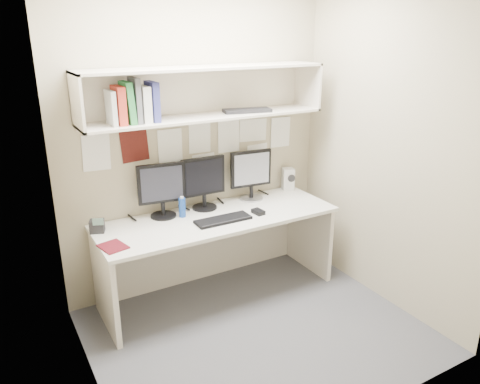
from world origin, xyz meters
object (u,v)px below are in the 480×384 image
monitor_left (162,188)px  desk_phone (97,226)px  desk (218,255)px  keyboard (223,220)px  monitor_right (251,173)px  maroon_notebook (113,247)px  monitor_center (203,181)px  speaker (288,179)px

monitor_left → desk_phone: bearing=-166.3°
desk → keyboard: keyboard is taller
monitor_right → maroon_notebook: monitor_right is taller
monitor_right → desk_phone: bearing=-171.9°
desk → maroon_notebook: 1.00m
monitor_center → speaker: (0.92, 0.05, -0.14)m
monitor_left → keyboard: size_ratio=0.98×
keyboard → speaker: size_ratio=2.18×
desk_phone → monitor_left: bearing=26.6°
desk → desk_phone: 1.04m
desk → desk_phone: bearing=170.1°
monitor_left → desk: bearing=-21.3°
keyboard → desk_phone: 0.97m
monitor_right → keyboard: size_ratio=0.98×
maroon_notebook → monitor_center: bearing=9.6°
maroon_notebook → desk_phone: size_ratio=1.53×
speaker → maroon_notebook: (-1.81, -0.42, -0.10)m
maroon_notebook → desk_phone: bearing=82.0°
monitor_right → maroon_notebook: 1.44m
keyboard → speaker: bearing=23.6°
monitor_center → keyboard: bearing=-88.2°
monitor_left → speaker: (1.29, 0.05, -0.14)m
monitor_left → monitor_right: size_ratio=1.00×
desk → monitor_left: 0.76m
monitor_center → monitor_right: size_ratio=1.00×
keyboard → monitor_left: bearing=138.7°
monitor_center → speaker: size_ratio=2.14×
desk → maroon_notebook: (-0.91, -0.15, 0.37)m
keyboard → desk_phone: desk_phone is taller
monitor_center → maroon_notebook: (-0.90, -0.37, -0.24)m
speaker → monitor_left: bearing=-156.7°
monitor_left → desk_phone: 0.59m
desk → monitor_center: size_ratio=4.44×
desk_phone → desk: bearing=11.0°
maroon_notebook → desk_phone: 0.32m
monitor_center → monitor_right: bearing=1.0°
monitor_left → speaker: monitor_left is taller
monitor_center → desk: bearing=-85.1°
monitor_right → monitor_center: bearing=-174.2°
monitor_left → monitor_right: same height
desk → desk_phone: (-0.94, 0.16, 0.41)m
monitor_right → maroon_notebook: size_ratio=2.26×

